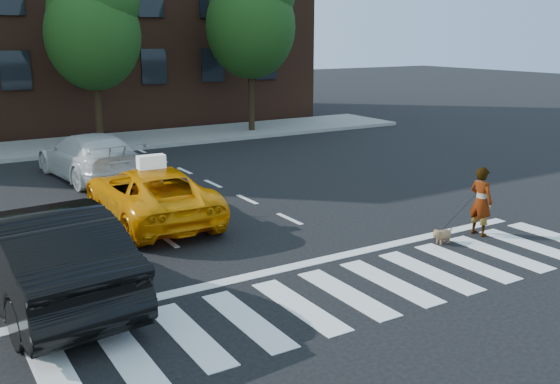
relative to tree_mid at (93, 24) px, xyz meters
name	(u,v)px	position (x,y,z in m)	size (l,w,h in m)	color
ground	(346,294)	(-0.53, -17.00, -4.85)	(120.00, 120.00, 0.00)	black
crosswalk	(346,293)	(-0.53, -17.00, -4.85)	(13.00, 2.40, 0.01)	silver
stop_line	(297,266)	(-0.53, -15.40, -4.85)	(12.00, 0.30, 0.01)	silver
sidewalk_far	(85,145)	(-0.53, 0.50, -4.78)	(30.00, 4.00, 0.15)	slate
building	(35,1)	(-0.53, 8.00, 1.15)	(26.00, 10.00, 12.00)	#432418
tree_mid	(93,24)	(0.00, 0.00, 0.00)	(3.69, 3.69, 7.10)	black
tree_right	(251,15)	(7.00, 0.00, 0.41)	(4.00, 4.00, 7.70)	black
taxi	(150,194)	(-1.92, -10.96, -4.17)	(2.25, 4.88, 1.36)	orange
black_sedan	(40,253)	(-5.14, -14.50, -4.00)	(1.81, 5.18, 1.71)	black
white_suv	(89,156)	(-1.93, -5.51, -4.13)	(2.03, 5.00, 1.45)	silver
woman	(481,201)	(4.09, -15.90, -4.06)	(0.57, 0.38, 1.58)	#999999
dog	(442,235)	(2.92, -15.90, -4.65)	(0.60, 0.24, 0.34)	#956B4C
taxi_sign	(151,162)	(-1.92, -11.16, -3.34)	(0.65, 0.28, 0.32)	white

